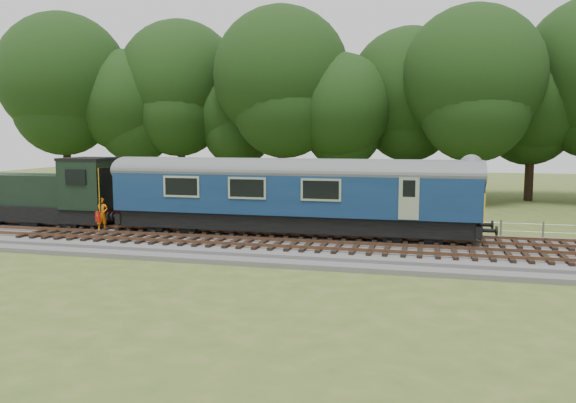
# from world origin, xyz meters

# --- Properties ---
(ground) EXTENTS (120.00, 120.00, 0.00)m
(ground) POSITION_xyz_m (0.00, 0.00, 0.00)
(ground) COLOR #3F5920
(ground) RESTS_ON ground
(ballast) EXTENTS (70.00, 7.00, 0.35)m
(ballast) POSITION_xyz_m (0.00, 0.00, 0.17)
(ballast) COLOR #4C4C4F
(ballast) RESTS_ON ground
(track_north) EXTENTS (67.20, 2.40, 0.21)m
(track_north) POSITION_xyz_m (0.00, 1.40, 0.42)
(track_north) COLOR black
(track_north) RESTS_ON ballast
(track_south) EXTENTS (67.20, 2.40, 0.21)m
(track_south) POSITION_xyz_m (0.00, -1.60, 0.42)
(track_south) COLOR black
(track_south) RESTS_ON ballast
(fence) EXTENTS (64.00, 0.12, 1.00)m
(fence) POSITION_xyz_m (0.00, 4.50, 0.00)
(fence) COLOR #6B6054
(fence) RESTS_ON ground
(tree_line) EXTENTS (70.00, 8.00, 18.00)m
(tree_line) POSITION_xyz_m (0.00, 22.00, 0.00)
(tree_line) COLOR black
(tree_line) RESTS_ON ground
(dmu_railcar) EXTENTS (18.05, 2.86, 3.88)m
(dmu_railcar) POSITION_xyz_m (-4.28, 1.40, 2.61)
(dmu_railcar) COLOR black
(dmu_railcar) RESTS_ON ground
(shunter_loco) EXTENTS (8.92, 2.60, 3.38)m
(shunter_loco) POSITION_xyz_m (-18.20, 1.40, 1.97)
(shunter_loco) COLOR black
(shunter_loco) RESTS_ON ground
(worker) EXTENTS (0.73, 0.73, 1.71)m
(worker) POSITION_xyz_m (-14.18, 0.32, 1.20)
(worker) COLOR orange
(worker) RESTS_ON ballast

